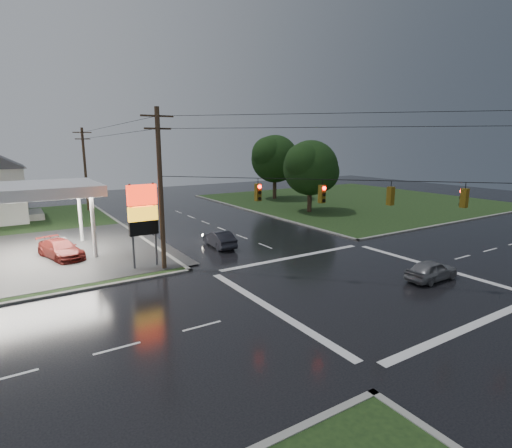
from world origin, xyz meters
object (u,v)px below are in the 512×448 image
pylon_sign (143,212)px  tree_ne_far (276,159)px  utility_pole_nw (161,188)px  car_crossing (431,270)px  utility_pole_n (85,168)px  car_pump (61,249)px  tree_ne_near (311,168)px  car_north (219,239)px

pylon_sign → tree_ne_far: (27.65, 23.49, 2.17)m
utility_pole_nw → car_crossing: 18.56m
utility_pole_n → pylon_sign: bearing=-92.1°
utility_pole_n → car_pump: utility_pole_n is taller
tree_ne_far → utility_pole_n: bearing=171.5°
utility_pole_n → tree_ne_far: bearing=-8.5°
tree_ne_near → car_pump: 30.34m
utility_pole_nw → car_north: utility_pole_nw is taller
tree_ne_far → car_pump: 37.33m
pylon_sign → tree_ne_near: bearing=25.0°
tree_ne_far → car_crossing: size_ratio=2.50×
utility_pole_nw → utility_pole_n: size_ratio=1.05×
pylon_sign → car_north: pylon_sign is taller
utility_pole_n → car_north: utility_pole_n is taller
pylon_sign → utility_pole_nw: 2.22m
pylon_sign → car_north: size_ratio=1.41×
utility_pole_nw → tree_ne_far: bearing=42.6°
pylon_sign → car_pump: 8.19m
utility_pole_nw → car_pump: (-5.76, 6.79, -5.01)m
utility_pole_nw → car_pump: utility_pole_nw is taller
tree_ne_near → car_crossing: tree_ne_near is taller
utility_pole_nw → tree_ne_far: utility_pole_nw is taller
utility_pole_nw → car_north: (6.04, 3.33, -5.02)m
utility_pole_n → car_pump: 22.96m
tree_ne_near → car_pump: tree_ne_near is taller
pylon_sign → car_north: 8.12m
car_crossing → tree_ne_near: bearing=-23.1°
pylon_sign → utility_pole_n: (1.00, 27.50, 1.46)m
pylon_sign → tree_ne_near: (24.64, 11.49, 1.55)m
car_crossing → tree_ne_far: bearing=-20.3°
utility_pole_n → tree_ne_near: utility_pole_n is taller
car_north → car_crossing: (7.72, -14.72, -0.03)m
utility_pole_nw → car_north: size_ratio=2.59×
car_pump → utility_pole_nw: bearing=-66.8°
tree_ne_far → car_north: (-20.61, -21.16, -5.48)m
tree_ne_near → car_north: (-17.60, -9.16, -4.86)m
car_crossing → car_pump: bearing=46.5°
utility_pole_nw → tree_ne_near: 26.74m
tree_ne_near → car_north: bearing=-152.5°
pylon_sign → car_crossing: 19.55m
tree_ne_near → car_pump: (-29.40, -5.70, -4.85)m
utility_pole_nw → utility_pole_n: bearing=90.0°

